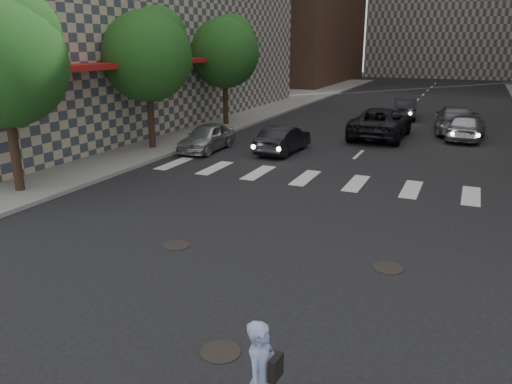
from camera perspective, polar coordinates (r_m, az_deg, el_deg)
ground at (r=11.41m, az=-3.66°, el=-9.85°), size 160.00×160.00×0.00m
sidewalk_left at (r=35.19m, az=-10.07°, el=8.33°), size 13.00×80.00×0.15m
tree_a at (r=18.68m, az=-26.67°, el=13.67°), size 4.20×4.20×6.60m
tree_b at (r=24.66m, az=-12.08°, el=15.38°), size 4.20×4.20×6.60m
tree_c at (r=31.55m, az=-3.40°, el=15.94°), size 4.20×4.20×6.60m
manhole_a at (r=9.02m, az=-4.06°, el=-17.73°), size 0.70×0.70×0.02m
manhole_b at (r=13.27m, az=-9.05°, el=-6.03°), size 0.70×0.70×0.02m
manhole_c at (r=12.26m, az=14.84°, el=-8.40°), size 0.70×0.70×0.02m
skateboarder at (r=6.90m, az=0.69°, el=-20.64°), size 0.46×0.90×1.76m
silver_sedan at (r=24.47m, az=-5.64°, el=6.25°), size 1.64×3.91×1.32m
traffic_car_a at (r=23.92m, az=3.14°, el=6.02°), size 1.55×3.97×1.29m
traffic_car_b at (r=31.36m, az=21.85°, el=7.71°), size 2.77×5.68×1.59m
traffic_car_c at (r=28.57m, az=14.11°, el=7.69°), size 2.80×5.98×1.65m
traffic_car_d at (r=29.38m, az=22.92°, el=6.93°), size 2.13×4.46×1.47m
traffic_car_e at (r=36.36m, az=16.69°, el=9.14°), size 1.91×4.35×1.39m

